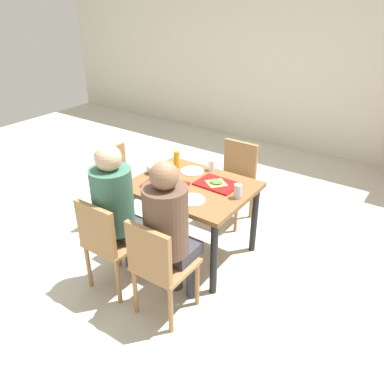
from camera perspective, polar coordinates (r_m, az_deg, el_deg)
ground_plane at (r=3.74m, az=0.00°, el=-8.95°), size 10.00×10.00×0.02m
back_wall at (r=5.96m, az=18.87°, el=18.56°), size 10.00×0.10×2.80m
main_table at (r=3.40m, az=0.00°, el=-0.41°), size 1.04×0.83×0.72m
chair_near_left at (r=3.11m, az=-12.55°, el=-6.96°), size 0.40×0.40×0.85m
chair_near_right at (r=2.81m, az=-5.06°, el=-10.60°), size 0.40×0.40×0.85m
chair_far_side at (r=4.07m, az=6.45°, el=2.41°), size 0.40×0.40×0.85m
chair_left_end at (r=3.99m, az=-10.73°, el=1.52°), size 0.40×0.40×0.85m
person_in_red at (r=3.06m, az=-11.14°, el=-1.98°), size 0.32×0.42×1.26m
person_in_brown_jacket at (r=2.75m, az=-3.42°, el=-5.12°), size 0.32×0.42×1.26m
tray_red_near at (r=3.34m, az=-3.99°, el=1.09°), size 0.39×0.30×0.02m
tray_red_far at (r=3.36m, az=3.77°, el=1.20°), size 0.37×0.27×0.02m
paper_plate_center at (r=3.60m, az=0.04°, el=3.15°), size 0.22×0.22×0.01m
paper_plate_near_edge at (r=3.11m, az=-0.05°, el=-1.16°), size 0.22×0.22×0.01m
pizza_slice_a at (r=3.36m, az=-3.95°, el=1.54°), size 0.25×0.25×0.02m
pizza_slice_b at (r=3.35m, az=3.65°, el=1.49°), size 0.18×0.17×0.02m
plastic_cup_a at (r=3.61m, az=2.87°, el=3.99°), size 0.07×0.07×0.10m
plastic_cup_b at (r=3.07m, az=-3.38°, el=-0.67°), size 0.07×0.07×0.10m
soda_can at (r=3.14m, az=6.86°, el=0.12°), size 0.07×0.07×0.12m
condiment_bottle at (r=3.67m, az=-2.30°, el=4.91°), size 0.06×0.06×0.16m
foil_bundle at (r=3.56m, az=-6.05°, el=3.52°), size 0.10×0.10×0.10m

